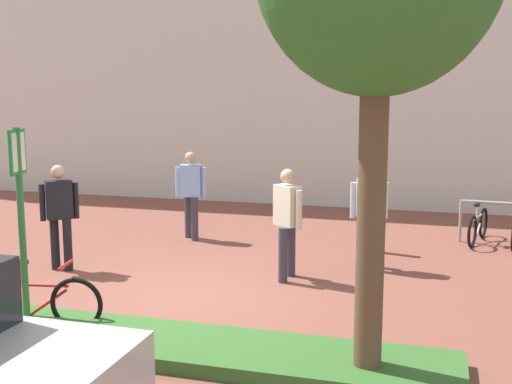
{
  "coord_description": "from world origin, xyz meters",
  "views": [
    {
      "loc": [
        3.4,
        -7.97,
        2.88
      ],
      "look_at": [
        0.73,
        1.29,
        1.35
      ],
      "focal_mm": 44.79,
      "sensor_mm": 36.0,
      "label": 1
    }
  ],
  "objects_px": {
    "bike_at_sign": "(36,301)",
    "person_shirt_blue": "(191,190)",
    "bollard_steel": "(381,228)",
    "person_shirt_white": "(369,209)",
    "parking_sign_post": "(20,202)",
    "person_suited_dark": "(60,210)",
    "person_casual_tan": "(287,217)"
  },
  "relations": [
    {
      "from": "person_shirt_white",
      "to": "bollard_steel",
      "type": "bearing_deg",
      "value": 84.46
    },
    {
      "from": "person_suited_dark",
      "to": "bike_at_sign",
      "type": "bearing_deg",
      "value": -63.56
    },
    {
      "from": "parking_sign_post",
      "to": "bike_at_sign",
      "type": "distance_m",
      "value": 1.29
    },
    {
      "from": "bike_at_sign",
      "to": "person_shirt_blue",
      "type": "xyz_separation_m",
      "value": [
        0.03,
        5.0,
        0.63
      ]
    },
    {
      "from": "parking_sign_post",
      "to": "person_shirt_blue",
      "type": "relative_size",
      "value": 1.44
    },
    {
      "from": "person_casual_tan",
      "to": "person_shirt_white",
      "type": "bearing_deg",
      "value": 41.04
    },
    {
      "from": "bollard_steel",
      "to": "person_casual_tan",
      "type": "relative_size",
      "value": 0.52
    },
    {
      "from": "bollard_steel",
      "to": "person_shirt_white",
      "type": "height_order",
      "value": "person_shirt_white"
    },
    {
      "from": "person_suited_dark",
      "to": "person_shirt_white",
      "type": "bearing_deg",
      "value": 17.32
    },
    {
      "from": "person_shirt_blue",
      "to": "person_casual_tan",
      "type": "bearing_deg",
      "value": -41.24
    },
    {
      "from": "bike_at_sign",
      "to": "bollard_steel",
      "type": "bearing_deg",
      "value": 53.21
    },
    {
      "from": "parking_sign_post",
      "to": "person_shirt_blue",
      "type": "xyz_separation_m",
      "value": [
        0.01,
        5.22,
        -0.63
      ]
    },
    {
      "from": "person_shirt_blue",
      "to": "person_shirt_white",
      "type": "bearing_deg",
      "value": -17.88
    },
    {
      "from": "bike_at_sign",
      "to": "bollard_steel",
      "type": "relative_size",
      "value": 1.85
    },
    {
      "from": "bollard_steel",
      "to": "person_suited_dark",
      "type": "bearing_deg",
      "value": -152.17
    },
    {
      "from": "person_suited_dark",
      "to": "person_shirt_white",
      "type": "xyz_separation_m",
      "value": [
        4.77,
        1.49,
        0.0
      ]
    },
    {
      "from": "person_shirt_blue",
      "to": "bollard_steel",
      "type": "bearing_deg",
      "value": -0.99
    },
    {
      "from": "parking_sign_post",
      "to": "person_suited_dark",
      "type": "relative_size",
      "value": 1.44
    },
    {
      "from": "parking_sign_post",
      "to": "person_shirt_blue",
      "type": "height_order",
      "value": "parking_sign_post"
    },
    {
      "from": "bike_at_sign",
      "to": "person_shirt_white",
      "type": "xyz_separation_m",
      "value": [
        3.59,
        3.85,
        0.63
      ]
    },
    {
      "from": "parking_sign_post",
      "to": "bollard_steel",
      "type": "distance_m",
      "value": 6.44
    },
    {
      "from": "bollard_steel",
      "to": "person_shirt_blue",
      "type": "distance_m",
      "value": 3.71
    },
    {
      "from": "parking_sign_post",
      "to": "person_casual_tan",
      "type": "relative_size",
      "value": 1.44
    },
    {
      "from": "person_suited_dark",
      "to": "person_shirt_blue",
      "type": "relative_size",
      "value": 1.0
    },
    {
      "from": "person_shirt_white",
      "to": "person_shirt_blue",
      "type": "xyz_separation_m",
      "value": [
        -3.56,
        1.15,
        0.0
      ]
    },
    {
      "from": "person_shirt_blue",
      "to": "bike_at_sign",
      "type": "bearing_deg",
      "value": -90.32
    },
    {
      "from": "person_suited_dark",
      "to": "person_shirt_white",
      "type": "height_order",
      "value": "same"
    },
    {
      "from": "parking_sign_post",
      "to": "person_shirt_white",
      "type": "height_order",
      "value": "parking_sign_post"
    },
    {
      "from": "parking_sign_post",
      "to": "person_shirt_white",
      "type": "bearing_deg",
      "value": 48.78
    },
    {
      "from": "person_shirt_white",
      "to": "person_casual_tan",
      "type": "bearing_deg",
      "value": -138.96
    },
    {
      "from": "person_suited_dark",
      "to": "person_shirt_blue",
      "type": "xyz_separation_m",
      "value": [
        1.21,
        2.64,
        0.0
      ]
    },
    {
      "from": "bollard_steel",
      "to": "parking_sign_post",
      "type": "bearing_deg",
      "value": -125.46
    }
  ]
}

